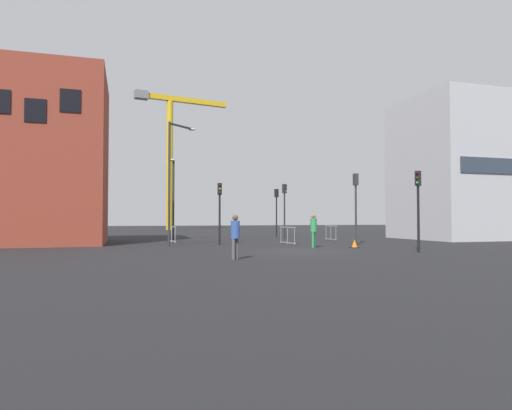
# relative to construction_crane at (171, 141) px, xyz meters

# --- Properties ---
(ground) EXTENTS (160.00, 160.00, 0.00)m
(ground) POSITION_rel_construction_crane_xyz_m (2.12, -42.32, -12.50)
(ground) COLOR black
(brick_building) EXTENTS (8.79, 7.90, 10.68)m
(brick_building) POSITION_rel_construction_crane_xyz_m (-11.65, -32.15, -7.16)
(brick_building) COLOR brown
(brick_building) RESTS_ON ground
(office_block) EXTENTS (9.65, 7.88, 10.89)m
(office_block) POSITION_rel_construction_crane_xyz_m (19.75, -33.90, -7.05)
(office_block) COLOR #B7B7BC
(office_block) RESTS_ON ground
(construction_crane) EXTENTS (13.28, 3.25, 19.02)m
(construction_crane) POSITION_rel_construction_crane_xyz_m (0.00, 0.00, 0.00)
(construction_crane) COLOR gold
(construction_crane) RESTS_ON ground
(streetlamp_tall) EXTENTS (1.73, 1.40, 7.16)m
(streetlamp_tall) POSITION_rel_construction_crane_xyz_m (-3.40, -36.62, -8.21)
(streetlamp_tall) COLOR #2D2D30
(streetlamp_tall) RESTS_ON ground
(streetlamp_short) EXTENTS (0.55, 1.56, 5.90)m
(streetlamp_short) POSITION_rel_construction_crane_xyz_m (-2.64, -29.45, -8.95)
(streetlamp_short) COLOR #2D2D30
(streetlamp_short) RESTS_ON ground
(traffic_light_crosswalk) EXTENTS (0.36, 0.38, 4.28)m
(traffic_light_crosswalk) POSITION_rel_construction_crane_xyz_m (5.89, -30.05, -9.65)
(traffic_light_crosswalk) COLOR #232326
(traffic_light_crosswalk) RESTS_ON ground
(traffic_light_median) EXTENTS (0.27, 0.38, 3.72)m
(traffic_light_median) POSITION_rel_construction_crane_xyz_m (-0.59, -36.41, -9.99)
(traffic_light_median) COLOR black
(traffic_light_median) RESTS_ON ground
(traffic_light_verge) EXTENTS (0.36, 0.38, 4.12)m
(traffic_light_verge) POSITION_rel_construction_crane_xyz_m (6.38, -26.71, -9.74)
(traffic_light_verge) COLOR black
(traffic_light_verge) RESTS_ON ground
(traffic_light_corner) EXTENTS (0.24, 0.37, 4.28)m
(traffic_light_corner) POSITION_rel_construction_crane_xyz_m (7.25, -38.73, -9.64)
(traffic_light_corner) COLOR #2D2D30
(traffic_light_corner) RESTS_ON ground
(traffic_light_near) EXTENTS (0.37, 0.37, 3.82)m
(traffic_light_near) POSITION_rel_construction_crane_xyz_m (7.17, -44.72, -9.92)
(traffic_light_near) COLOR black
(traffic_light_near) RESTS_ON ground
(pedestrian_walking) EXTENTS (0.34, 0.34, 1.84)m
(pedestrian_walking) POSITION_rel_construction_crane_xyz_m (3.77, -40.37, -11.42)
(pedestrian_walking) COLOR #2D844C
(pedestrian_walking) RESTS_ON ground
(pedestrian_waiting) EXTENTS (0.34, 0.34, 1.72)m
(pedestrian_waiting) POSITION_rel_construction_crane_xyz_m (-1.94, -45.84, -11.50)
(pedestrian_waiting) COLOR #4C4C51
(pedestrian_waiting) RESTS_ON ground
(safety_barrier_rear) EXTENTS (0.34, 1.98, 1.08)m
(safety_barrier_rear) POSITION_rel_construction_crane_xyz_m (-3.08, -32.92, -11.94)
(safety_barrier_rear) COLOR #B2B5BA
(safety_barrier_rear) RESTS_ON ground
(safety_barrier_right_run) EXTENTS (0.09, 1.82, 1.08)m
(safety_barrier_right_run) POSITION_rel_construction_crane_xyz_m (8.21, -33.39, -11.94)
(safety_barrier_right_run) COLOR gray
(safety_barrier_right_run) RESTS_ON ground
(safety_barrier_left_run) EXTENTS (0.33, 1.95, 1.08)m
(safety_barrier_left_run) POSITION_rel_construction_crane_xyz_m (3.56, -36.92, -11.94)
(safety_barrier_left_run) COLOR gray
(safety_barrier_left_run) RESTS_ON ground
(traffic_cone_on_verge) EXTENTS (0.45, 0.45, 0.45)m
(traffic_cone_on_verge) POSITION_rel_construction_crane_xyz_m (5.94, -40.90, -12.29)
(traffic_cone_on_verge) COLOR black
(traffic_cone_on_verge) RESTS_ON ground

